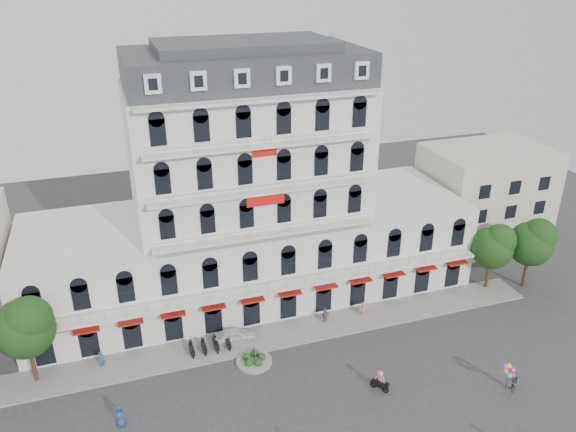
{
  "coord_description": "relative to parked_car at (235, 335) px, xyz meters",
  "views": [
    {
      "loc": [
        -12.59,
        -32.35,
        32.54
      ],
      "look_at": [
        1.48,
        10.0,
        11.84
      ],
      "focal_mm": 35.0,
      "sensor_mm": 36.0,
      "label": 1
    }
  ],
  "objects": [
    {
      "name": "ground",
      "position": [
        3.88,
        -9.5,
        -0.66
      ],
      "size": [
        120.0,
        120.0,
        0.0
      ],
      "primitive_type": "plane",
      "color": "#38383A",
      "rests_on": "ground"
    },
    {
      "name": "sidewalk",
      "position": [
        3.88,
        -0.5,
        -0.58
      ],
      "size": [
        53.0,
        4.0,
        0.16
      ],
      "primitive_type": "cube",
      "color": "gray",
      "rests_on": "ground"
    },
    {
      "name": "main_building",
      "position": [
        3.88,
        8.5,
        9.3
      ],
      "size": [
        45.0,
        15.0,
        25.8
      ],
      "color": "silver",
      "rests_on": "ground"
    },
    {
      "name": "flank_building_east",
      "position": [
        33.88,
        10.5,
        5.34
      ],
      "size": [
        14.0,
        10.0,
        12.0
      ],
      "primitive_type": "cube",
      "color": "beige",
      "rests_on": "ground"
    },
    {
      "name": "traffic_island",
      "position": [
        0.87,
        -3.5,
        -0.41
      ],
      "size": [
        3.2,
        3.2,
        1.6
      ],
      "color": "gray",
      "rests_on": "ground"
    },
    {
      "name": "parked_scooter_row",
      "position": [
        -2.47,
        -0.7,
        -0.66
      ],
      "size": [
        4.4,
        1.8,
        1.1
      ],
      "primitive_type": null,
      "color": "black",
      "rests_on": "ground"
    },
    {
      "name": "tree_west_inner",
      "position": [
        -17.07,
        -0.02,
        5.02
      ],
      "size": [
        4.76,
        4.76,
        8.25
      ],
      "color": "#382314",
      "rests_on": "ground"
    },
    {
      "name": "tree_east_inner",
      "position": [
        27.93,
        0.48,
        4.55
      ],
      "size": [
        4.4,
        4.37,
        7.57
      ],
      "color": "#382314",
      "rests_on": "ground"
    },
    {
      "name": "tree_east_outer",
      "position": [
        31.93,
        -0.52,
        4.89
      ],
      "size": [
        4.65,
        4.65,
        8.05
      ],
      "color": "#382314",
      "rests_on": "ground"
    },
    {
      "name": "parked_car",
      "position": [
        0.0,
        0.0,
        0.0
      ],
      "size": [
        3.97,
        1.77,
        1.33
      ],
      "primitive_type": "imported",
      "rotation": [
        0.0,
        0.0,
        1.52
      ],
      "color": "white",
      "rests_on": "ground"
    },
    {
      "name": "rider_center",
      "position": [
        9.77,
        -10.08,
        0.34
      ],
      "size": [
        1.18,
        1.43,
        1.94
      ],
      "rotation": [
        0.0,
        0.0,
        5.36
      ],
      "color": "black",
      "rests_on": "ground"
    },
    {
      "name": "pedestrian_left",
      "position": [
        -10.66,
        -7.35,
        0.29
      ],
      "size": [
        0.96,
        0.65,
        1.91
      ],
      "primitive_type": "imported",
      "rotation": [
        0.0,
        0.0,
        0.04
      ],
      "color": "navy",
      "rests_on": "ground"
    },
    {
      "name": "pedestrian_mid",
      "position": [
        8.98,
        0.0,
        0.18
      ],
      "size": [
        1.03,
        0.54,
        1.68
      ],
      "primitive_type": "imported",
      "rotation": [
        0.0,
        0.0,
        3.28
      ],
      "color": "slate",
      "rests_on": "ground"
    },
    {
      "name": "pedestrian_right",
      "position": [
        13.06,
        -0.1,
        0.13
      ],
      "size": [
        1.07,
        0.67,
        1.59
      ],
      "primitive_type": "imported",
      "rotation": [
        0.0,
        0.0,
        3.06
      ],
      "color": "#D6717B",
      "rests_on": "ground"
    },
    {
      "name": "pedestrian_far",
      "position": [
        -11.79,
        0.0,
        0.17
      ],
      "size": [
        0.71,
        0.71,
        1.67
      ],
      "primitive_type": "imported",
      "rotation": [
        0.0,
        0.0,
        0.79
      ],
      "color": "#2B5181",
      "rests_on": "ground"
    },
    {
      "name": "balloon_vendor",
      "position": [
        19.94,
        -13.59,
        0.59
      ],
      "size": [
        1.4,
        1.33,
        2.45
      ],
      "color": "#5C5C63",
      "rests_on": "ground"
    }
  ]
}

